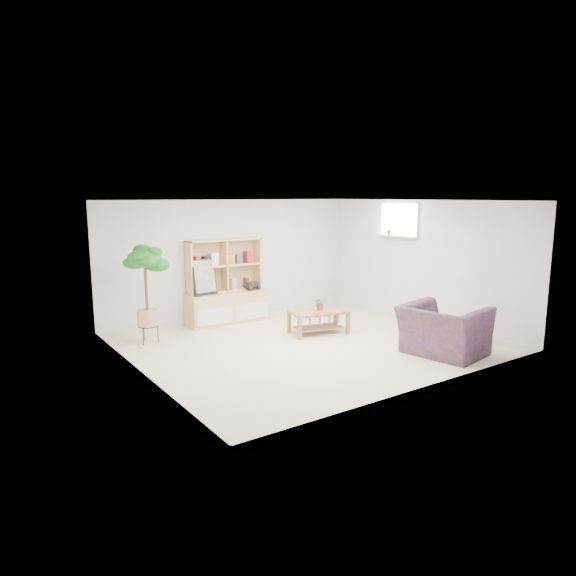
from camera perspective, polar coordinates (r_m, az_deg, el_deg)
floor at (r=8.57m, az=2.02°, el=-6.57°), size 5.50×5.00×0.01m
ceiling at (r=8.21m, az=2.12°, el=9.69°), size 5.50×5.00×0.01m
walls at (r=8.31m, az=2.07°, el=1.38°), size 5.51×5.01×2.40m
baseboard at (r=8.56m, az=2.02°, el=-6.24°), size 5.50×5.00×0.10m
window at (r=10.49m, az=12.28°, el=7.39°), size 0.10×0.98×0.68m
window_sill at (r=10.47m, az=11.98°, el=5.64°), size 0.14×1.00×0.04m
storage_unit at (r=10.10m, az=-6.78°, el=0.74°), size 1.65×0.56×1.65m
poster at (r=9.82m, az=-9.26°, el=1.21°), size 0.51×0.18×0.69m
toy_truck at (r=10.28m, az=-4.02°, el=0.30°), size 0.35×0.24×0.18m
coffee_table at (r=9.36m, az=3.39°, el=-3.80°), size 1.12×0.76×0.42m
table_plant at (r=9.39m, az=3.59°, el=-1.68°), size 0.27×0.25×0.25m
floor_tree at (r=8.95m, az=-15.46°, el=-0.70°), size 0.80×0.80×1.68m
armchair at (r=8.42m, az=16.91°, el=-4.18°), size 1.24×1.37×0.89m
sill_plant at (r=10.59m, az=11.24°, el=6.42°), size 0.13×0.10×0.22m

